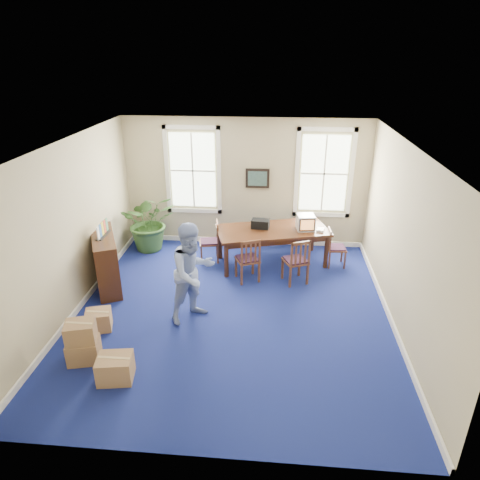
# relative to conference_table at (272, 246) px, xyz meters

# --- Properties ---
(floor) EXTENTS (6.50, 6.50, 0.00)m
(floor) POSITION_rel_conference_table_xyz_m (-0.72, -2.14, -0.43)
(floor) COLOR navy
(floor) RESTS_ON ground
(ceiling) EXTENTS (6.50, 6.50, 0.00)m
(ceiling) POSITION_rel_conference_table_xyz_m (-0.72, -2.14, 2.77)
(ceiling) COLOR white
(ceiling) RESTS_ON ground
(wall_back) EXTENTS (6.50, 0.00, 6.50)m
(wall_back) POSITION_rel_conference_table_xyz_m (-0.72, 1.11, 1.17)
(wall_back) COLOR tan
(wall_back) RESTS_ON ground
(wall_front) EXTENTS (6.50, 0.00, 6.50)m
(wall_front) POSITION_rel_conference_table_xyz_m (-0.72, -5.39, 1.17)
(wall_front) COLOR tan
(wall_front) RESTS_ON ground
(wall_left) EXTENTS (0.00, 6.50, 6.50)m
(wall_left) POSITION_rel_conference_table_xyz_m (-3.72, -2.14, 1.17)
(wall_left) COLOR tan
(wall_left) RESTS_ON ground
(wall_right) EXTENTS (0.00, 6.50, 6.50)m
(wall_right) POSITION_rel_conference_table_xyz_m (2.28, -2.14, 1.17)
(wall_right) COLOR tan
(wall_right) RESTS_ON ground
(baseboard_back) EXTENTS (6.00, 0.04, 0.12)m
(baseboard_back) POSITION_rel_conference_table_xyz_m (-0.72, 1.08, -0.37)
(baseboard_back) COLOR white
(baseboard_back) RESTS_ON ground
(baseboard_left) EXTENTS (0.04, 6.50, 0.12)m
(baseboard_left) POSITION_rel_conference_table_xyz_m (-3.69, -2.14, -0.37)
(baseboard_left) COLOR white
(baseboard_left) RESTS_ON ground
(baseboard_right) EXTENTS (0.04, 6.50, 0.12)m
(baseboard_right) POSITION_rel_conference_table_xyz_m (2.25, -2.14, -0.37)
(baseboard_right) COLOR white
(baseboard_right) RESTS_ON ground
(window_left) EXTENTS (1.40, 0.12, 2.20)m
(window_left) POSITION_rel_conference_table_xyz_m (-2.02, 1.09, 1.47)
(window_left) COLOR white
(window_left) RESTS_ON ground
(window_right) EXTENTS (1.40, 0.12, 2.20)m
(window_right) POSITION_rel_conference_table_xyz_m (1.18, 1.09, 1.47)
(window_right) COLOR white
(window_right) RESTS_ON ground
(wall_picture) EXTENTS (0.58, 0.06, 0.48)m
(wall_picture) POSITION_rel_conference_table_xyz_m (-0.42, 1.06, 1.32)
(wall_picture) COLOR black
(wall_picture) RESTS_ON ground
(conference_table) EXTENTS (2.74, 1.79, 0.86)m
(conference_table) POSITION_rel_conference_table_xyz_m (0.00, 0.00, 0.00)
(conference_table) COLOR #402111
(conference_table) RESTS_ON ground
(crt_tv) EXTENTS (0.44, 0.47, 0.35)m
(crt_tv) POSITION_rel_conference_table_xyz_m (0.74, 0.06, 0.60)
(crt_tv) COLOR #B7B7BC
(crt_tv) RESTS_ON conference_table
(game_console) EXTENTS (0.21, 0.24, 0.05)m
(game_console) POSITION_rel_conference_table_xyz_m (1.09, 0.00, 0.45)
(game_console) COLOR white
(game_console) RESTS_ON conference_table
(equipment_bag) EXTENTS (0.43, 0.31, 0.20)m
(equipment_bag) POSITION_rel_conference_table_xyz_m (-0.29, 0.06, 0.53)
(equipment_bag) COLOR black
(equipment_bag) RESTS_ON conference_table
(chair_near_left) EXTENTS (0.60, 0.60, 1.02)m
(chair_near_left) POSITION_rel_conference_table_xyz_m (-0.52, -0.86, 0.08)
(chair_near_left) COLOR brown
(chair_near_left) RESTS_ON ground
(chair_near_right) EXTENTS (0.62, 0.62, 1.04)m
(chair_near_right) POSITION_rel_conference_table_xyz_m (0.52, -0.86, 0.09)
(chair_near_right) COLOR brown
(chair_near_right) RESTS_ON ground
(chair_end_left) EXTENTS (0.51, 0.51, 0.98)m
(chair_end_left) POSITION_rel_conference_table_xyz_m (-1.49, 0.00, 0.06)
(chair_end_left) COLOR brown
(chair_end_left) RESTS_ON ground
(chair_end_right) EXTENTS (0.44, 0.44, 0.91)m
(chair_end_right) POSITION_rel_conference_table_xyz_m (1.49, 0.00, 0.03)
(chair_end_right) COLOR brown
(chair_end_right) RESTS_ON ground
(man) EXTENTS (1.16, 1.17, 1.90)m
(man) POSITION_rel_conference_table_xyz_m (-1.40, -2.39, 0.52)
(man) COLOR #899DD2
(man) RESTS_ON ground
(credenza) EXTENTS (1.04, 1.57, 1.20)m
(credenza) POSITION_rel_conference_table_xyz_m (-3.47, -1.35, 0.17)
(credenza) COLOR #402111
(credenza) RESTS_ON ground
(brochure_rack) EXTENTS (0.32, 0.70, 0.31)m
(brochure_rack) POSITION_rel_conference_table_xyz_m (-3.44, -1.35, 0.93)
(brochure_rack) COLOR #99999E
(brochure_rack) RESTS_ON credenza
(potted_plant) EXTENTS (1.62, 1.51, 1.47)m
(potted_plant) POSITION_rel_conference_table_xyz_m (-3.05, 0.52, 0.30)
(potted_plant) COLOR #2F5523
(potted_plant) RESTS_ON ground
(cardboard_boxes) EXTENTS (1.58, 1.58, 0.76)m
(cardboard_boxes) POSITION_rel_conference_table_xyz_m (-2.77, -3.66, -0.05)
(cardboard_boxes) COLOR #A67B51
(cardboard_boxes) RESTS_ON ground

